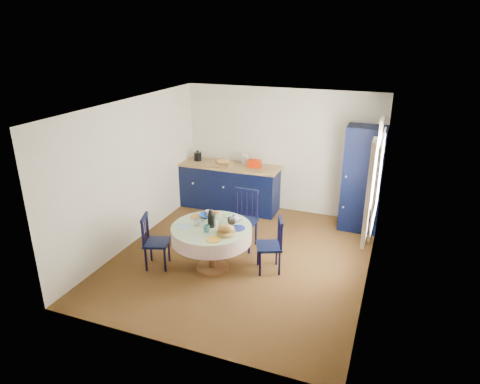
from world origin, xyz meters
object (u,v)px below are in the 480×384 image
object	(u,v)px
chair_left	(154,241)
chair_far	(244,219)
mug_c	(232,221)
chair_right	(271,245)
mug_d	(208,213)
pantry_cabinet	(362,179)
kitchen_counter	(229,186)
mug_b	(206,229)
cobalt_bowl	(207,216)
dining_table	(212,234)
mug_a	(196,222)

from	to	relation	value
chair_left	chair_far	world-z (taller)	chair_far
chair_left	mug_c	distance (m)	1.27
chair_right	mug_d	size ratio (longest dim) A/B	8.92
chair_far	pantry_cabinet	bearing A→B (deg)	39.34
kitchen_counter	chair_far	distance (m)	1.74
mug_c	chair_right	bearing A→B (deg)	11.33
chair_left	chair_far	distance (m)	1.56
chair_left	mug_b	bearing A→B (deg)	-105.68
mug_b	cobalt_bowl	bearing A→B (deg)	113.35
dining_table	cobalt_bowl	size ratio (longest dim) A/B	4.80
kitchen_counter	chair_left	size ratio (longest dim) A/B	2.42
chair_right	mug_c	distance (m)	0.71
mug_a	pantry_cabinet	bearing A→B (deg)	47.24
cobalt_bowl	mug_d	bearing A→B (deg)	103.57
mug_a	chair_right	bearing A→B (deg)	17.14
chair_far	mug_b	size ratio (longest dim) A/B	9.38
kitchen_counter	mug_d	bearing A→B (deg)	-77.48
cobalt_bowl	chair_right	bearing A→B (deg)	1.97
mug_c	mug_a	bearing A→B (deg)	-156.20
pantry_cabinet	mug_d	xyz separation A→B (m)	(-2.17, -2.00, -0.19)
kitchen_counter	pantry_cabinet	distance (m)	2.71
pantry_cabinet	mug_b	distance (m)	3.21
mug_a	mug_b	xyz separation A→B (m)	(0.24, -0.16, 0.00)
dining_table	chair_far	size ratio (longest dim) A/B	1.22
dining_table	chair_left	xyz separation A→B (m)	(-0.90, -0.23, -0.18)
mug_a	chair_left	bearing A→B (deg)	-162.70
chair_far	cobalt_bowl	distance (m)	0.78
pantry_cabinet	mug_b	bearing A→B (deg)	-127.27
chair_far	mug_d	bearing A→B (deg)	-125.36
chair_far	chair_left	bearing A→B (deg)	-133.15
dining_table	mug_d	xyz separation A→B (m)	(-0.22, 0.35, 0.17)
dining_table	mug_b	distance (m)	0.25
pantry_cabinet	mug_b	xyz separation A→B (m)	(-1.95, -2.54, -0.19)
chair_far	mug_a	size ratio (longest dim) A/B	8.37
mug_c	mug_d	size ratio (longest dim) A/B	1.38
kitchen_counter	pantry_cabinet	xyz separation A→B (m)	(2.66, -0.05, 0.50)
dining_table	mug_d	world-z (taller)	dining_table
dining_table	chair_left	bearing A→B (deg)	-165.58
chair_right	mug_c	bearing A→B (deg)	-102.77
mug_c	mug_d	distance (m)	0.50
pantry_cabinet	mug_c	distance (m)	2.76
cobalt_bowl	pantry_cabinet	bearing A→B (deg)	43.91
mug_b	mug_c	distance (m)	0.45
chair_right	mug_a	size ratio (longest dim) A/B	7.24
chair_far	cobalt_bowl	world-z (taller)	chair_far
chair_right	mug_d	world-z (taller)	chair_right
dining_table	pantry_cabinet	bearing A→B (deg)	50.30
pantry_cabinet	mug_c	xyz separation A→B (m)	(-1.70, -2.16, -0.18)
chair_far	cobalt_bowl	xyz separation A→B (m)	(-0.38, -0.63, 0.26)
chair_right	mug_a	world-z (taller)	chair_right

